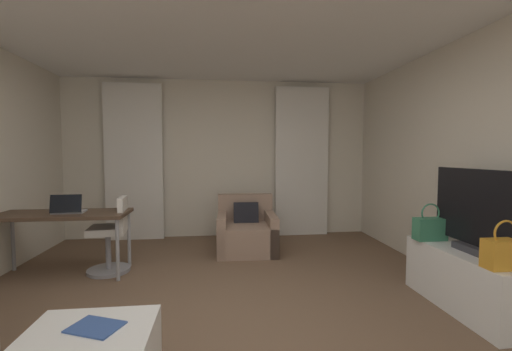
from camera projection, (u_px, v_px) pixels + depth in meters
ground_plane at (225, 324)px, 2.71m from camera, size 12.00×12.00×0.00m
wall_window at (220, 159)px, 5.63m from camera, size 5.12×0.06×2.60m
curtain_left_panel at (134, 162)px, 5.35m from camera, size 0.90×0.06×2.50m
curtain_right_panel at (302, 162)px, 5.67m from camera, size 0.90×0.06×2.50m
armchair at (246, 232)px, 4.78m from camera, size 0.84×0.89×0.78m
desk at (62, 218)px, 3.77m from camera, size 1.43×0.58×0.72m
desk_chair at (112, 239)px, 3.91m from camera, size 0.48×0.48×0.88m
laptop at (68, 209)px, 3.74m from camera, size 0.34×0.27×0.22m
magazine_open at (96, 327)px, 1.90m from camera, size 0.34×0.29×0.01m
tv_console at (471, 280)px, 2.97m from camera, size 0.52×1.19×0.53m
tv_flatscreen at (478, 213)px, 2.89m from camera, size 0.20×1.02×0.73m
handbag_primary at (430, 228)px, 3.33m from camera, size 0.30×0.14×0.37m
handbag_secondary at (505, 253)px, 2.50m from camera, size 0.30×0.14×0.37m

